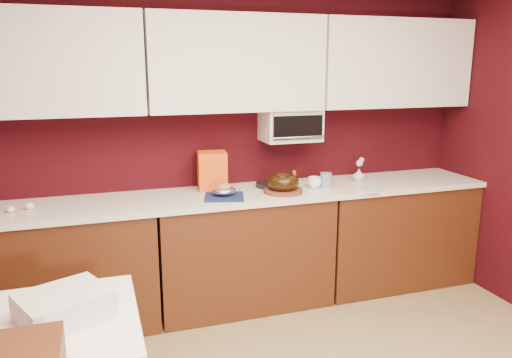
{
  "coord_description": "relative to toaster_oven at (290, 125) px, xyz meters",
  "views": [
    {
      "loc": [
        -1.04,
        -1.55,
        1.84
      ],
      "look_at": [
        0.08,
        1.84,
        1.02
      ],
      "focal_mm": 35.0,
      "sensor_mm": 36.0,
      "label": 1
    }
  ],
  "objects": [
    {
      "name": "wall_back",
      "position": [
        -0.45,
        0.15,
        -0.12
      ],
      "size": [
        4.0,
        0.02,
        2.5
      ],
      "primitive_type": "cube",
      "color": "#32060C",
      "rests_on": "floor"
    },
    {
      "name": "base_cabinet_left",
      "position": [
        -1.78,
        -0.17,
        -0.95
      ],
      "size": [
        1.31,
        0.58,
        0.86
      ],
      "primitive_type": "cube",
      "color": "#48220E",
      "rests_on": "floor"
    },
    {
      "name": "base_cabinet_center",
      "position": [
        -0.45,
        -0.17,
        -0.95
      ],
      "size": [
        1.31,
        0.58,
        0.86
      ],
      "primitive_type": "cube",
      "color": "#48220E",
      "rests_on": "floor"
    },
    {
      "name": "base_cabinet_right",
      "position": [
        0.88,
        -0.17,
        -0.95
      ],
      "size": [
        1.31,
        0.58,
        0.86
      ],
      "primitive_type": "cube",
      "color": "#48220E",
      "rests_on": "floor"
    },
    {
      "name": "countertop",
      "position": [
        -0.45,
        -0.17,
        -0.49
      ],
      "size": [
        4.0,
        0.62,
        0.04
      ],
      "primitive_type": "cube",
      "color": "silver",
      "rests_on": "base_cabinet_center"
    },
    {
      "name": "upper_cabinet_left",
      "position": [
        -1.78,
        -0.02,
        0.48
      ],
      "size": [
        1.31,
        0.33,
        0.7
      ],
      "primitive_type": "cube",
      "color": "white",
      "rests_on": "wall_back"
    },
    {
      "name": "upper_cabinet_center",
      "position": [
        -0.45,
        -0.02,
        0.48
      ],
      "size": [
        1.31,
        0.33,
        0.7
      ],
      "primitive_type": "cube",
      "color": "white",
      "rests_on": "wall_back"
    },
    {
      "name": "upper_cabinet_right",
      "position": [
        0.88,
        -0.02,
        0.48
      ],
      "size": [
        1.31,
        0.33,
        0.7
      ],
      "primitive_type": "cube",
      "color": "white",
      "rests_on": "wall_back"
    },
    {
      "name": "toaster_oven",
      "position": [
        0.0,
        0.0,
        0.0
      ],
      "size": [
        0.45,
        0.3,
        0.25
      ],
      "primitive_type": "cube",
      "color": "white",
      "rests_on": "upper_cabinet_center"
    },
    {
      "name": "toaster_oven_door",
      "position": [
        0.0,
        -0.16,
        0.0
      ],
      "size": [
        0.4,
        0.02,
        0.18
      ],
      "primitive_type": "cube",
      "color": "black",
      "rests_on": "toaster_oven"
    },
    {
      "name": "toaster_oven_handle",
      "position": [
        0.0,
        -0.18,
        -0.07
      ],
      "size": [
        0.42,
        0.02,
        0.02
      ],
      "primitive_type": "cylinder",
      "rotation": [
        0.0,
        1.57,
        0.0
      ],
      "color": "silver",
      "rests_on": "toaster_oven"
    },
    {
      "name": "cake_base",
      "position": [
        -0.16,
        -0.27,
        -0.46
      ],
      "size": [
        0.37,
        0.37,
        0.03
      ],
      "primitive_type": "cylinder",
      "rotation": [
        0.0,
        0.0,
        0.32
      ],
      "color": "brown",
      "rests_on": "countertop"
    },
    {
      "name": "bundt_cake",
      "position": [
        -0.16,
        -0.27,
        -0.4
      ],
      "size": [
        0.3,
        0.3,
        0.1
      ],
      "primitive_type": "torus",
      "rotation": [
        0.0,
        0.0,
        -0.29
      ],
      "color": "black",
      "rests_on": "cake_base"
    },
    {
      "name": "navy_towel",
      "position": [
        -0.62,
        -0.28,
        -0.46
      ],
      "size": [
        0.33,
        0.3,
        0.02
      ],
      "primitive_type": "cube",
      "rotation": [
        0.0,
        0.0,
        -0.26
      ],
      "color": "#152050",
      "rests_on": "countertop"
    },
    {
      "name": "foil_ham_nest",
      "position": [
        -0.62,
        -0.28,
        -0.42
      ],
      "size": [
        0.21,
        0.2,
        0.06
      ],
      "primitive_type": "ellipsoid",
      "rotation": [
        0.0,
        0.0,
        -0.4
      ],
      "color": "silver",
      "rests_on": "navy_towel"
    },
    {
      "name": "roasted_ham",
      "position": [
        -0.62,
        -0.28,
        -0.4
      ],
      "size": [
        0.11,
        0.1,
        0.06
      ],
      "primitive_type": "ellipsoid",
      "rotation": [
        0.0,
        0.0,
        -0.14
      ],
      "color": "#C56D5A",
      "rests_on": "foil_ham_nest"
    },
    {
      "name": "pandoro_box",
      "position": [
        -0.64,
        0.01,
        -0.33
      ],
      "size": [
        0.24,
        0.22,
        0.29
      ],
      "primitive_type": "cube",
      "rotation": [
        0.0,
        0.0,
        -0.13
      ],
      "color": "red",
      "rests_on": "countertop"
    },
    {
      "name": "dark_pan",
      "position": [
        -0.21,
        -0.06,
        -0.46
      ],
      "size": [
        0.21,
        0.21,
        0.03
      ],
      "primitive_type": "cylinder",
      "rotation": [
        0.0,
        0.0,
        -0.14
      ],
      "color": "black",
      "rests_on": "countertop"
    },
    {
      "name": "coffee_mug",
      "position": [
        0.13,
        -0.2,
        -0.42
      ],
      "size": [
        0.13,
        0.13,
        0.1
      ],
      "primitive_type": "imported",
      "rotation": [
        0.0,
        0.0,
        0.59
      ],
      "color": "white",
      "rests_on": "countertop"
    },
    {
      "name": "blue_jar",
      "position": [
        0.23,
        -0.19,
        -0.42
      ],
      "size": [
        0.12,
        0.12,
        0.11
      ],
      "primitive_type": "cylinder",
      "rotation": [
        0.0,
        0.0,
        -0.39
      ],
      "color": "navy",
      "rests_on": "countertop"
    },
    {
      "name": "flower_vase",
      "position": [
        0.58,
        -0.1,
        -0.42
      ],
      "size": [
        0.09,
        0.09,
        0.11
      ],
      "primitive_type": "imported",
      "rotation": [
        0.0,
        0.0,
        -0.22
      ],
      "color": "silver",
      "rests_on": "countertop"
    },
    {
      "name": "flower_pink",
      "position": [
        0.58,
        -0.1,
        -0.33
      ],
      "size": [
        0.05,
        0.05,
        0.05
      ],
      "primitive_type": "sphere",
      "color": "pink",
      "rests_on": "flower_vase"
    },
    {
      "name": "flower_blue",
      "position": [
        0.61,
        -0.08,
        -0.3
      ],
      "size": [
        0.05,
        0.05,
        0.05
      ],
      "primitive_type": "sphere",
      "color": "#95AEEF",
      "rests_on": "flower_vase"
    },
    {
      "name": "china_plate",
      "position": [
        0.49,
        -0.4,
        -0.47
      ],
      "size": [
        0.26,
        0.26,
        0.01
      ],
      "primitive_type": "cylinder",
      "rotation": [
        0.0,
        0.0,
        0.38
      ],
      "color": "silver",
      "rests_on": "countertop"
    },
    {
      "name": "amber_bottle",
      "position": [
        0.06,
        0.04,
        -0.43
      ],
      "size": [
        0.04,
        0.04,
        0.1
      ],
      "primitive_type": "cylinder",
      "rotation": [
        0.0,
        0.0,
        0.38
      ],
      "color": "brown",
      "rests_on": "countertop"
    },
    {
      "name": "egg_left",
      "position": [
        -2.03,
        -0.2,
        -0.45
      ],
      "size": [
        0.06,
        0.06,
        0.04
      ],
      "primitive_type": "ellipsoid",
      "rotation": [
        0.0,
        0.0,
        0.34
      ],
      "color": "silver",
      "rests_on": "countertop"
    },
    {
      "name": "egg_right",
      "position": [
        -1.92,
        -0.16,
        -0.45
      ],
      "size": [
        0.07,
        0.06,
        0.05
      ],
      "primitive_type": "ellipsoid",
      "rotation": [
        0.0,
        0.0,
        0.4
      ],
      "color": "silver",
      "rests_on": "countertop"
    },
    {
      "name": "newspaper_stack",
      "position": [
        -1.66,
        -1.51,
        -0.56
      ],
      "size": [
        0.45,
        0.42,
        0.13
      ],
      "primitive_type": "cube",
      "rotation": [
        0.0,
        0.0,
        0.43
      ],
      "color": "silver",
      "rests_on": "dining_table"
    }
  ]
}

